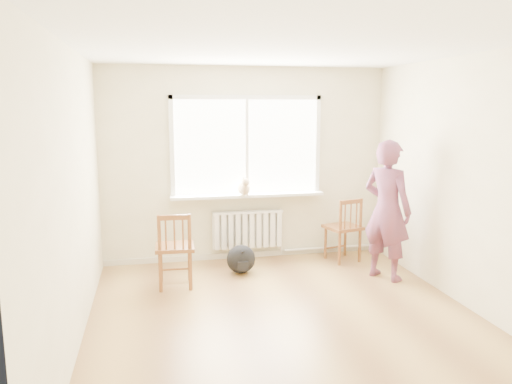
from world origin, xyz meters
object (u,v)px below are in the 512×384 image
chair_left (175,250)px  chair_right (345,230)px  person (387,210)px  cat (244,187)px  backpack (241,259)px

chair_left → chair_right: 2.44m
chair_left → person: bearing=177.9°
chair_right → cat: size_ratio=2.23×
chair_left → backpack: (0.86, 0.36, -0.28)m
chair_left → person: 2.66m
backpack → chair_right: bearing=7.6°
chair_left → person: size_ratio=0.53×
chair_right → backpack: size_ratio=2.41×
chair_left → chair_right: chair_left is taller
chair_left → chair_right: (2.38, 0.56, -0.01)m
person → cat: size_ratio=4.33×
cat → backpack: size_ratio=1.08×
chair_left → person: person is taller
cat → person: bearing=-33.3°
chair_right → cat: (-1.38, 0.28, 0.60)m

